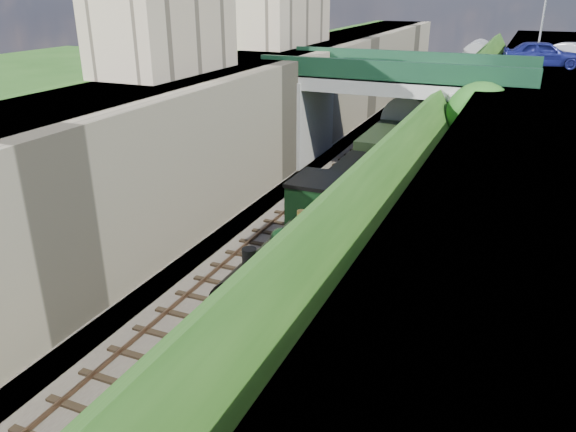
{
  "coord_description": "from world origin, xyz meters",
  "views": [
    {
      "loc": [
        8.15,
        -11.0,
        11.14
      ],
      "look_at": [
        0.0,
        7.88,
        2.71
      ],
      "focal_mm": 35.0,
      "sensor_mm": 36.0,
      "label": 1
    }
  ],
  "objects_px": {
    "car_silver": "(574,54)",
    "tender": "(357,200)",
    "road_bridge": "(404,108)",
    "car_blue": "(543,54)",
    "locomotive": "(299,258)",
    "lamppost": "(545,12)",
    "tree": "(482,119)"
  },
  "relations": [
    {
      "from": "road_bridge",
      "to": "car_silver",
      "type": "relative_size",
      "value": 3.78
    },
    {
      "from": "tender",
      "to": "locomotive",
      "type": "bearing_deg",
      "value": -90.0
    },
    {
      "from": "car_blue",
      "to": "locomotive",
      "type": "relative_size",
      "value": 0.48
    },
    {
      "from": "lamppost",
      "to": "car_blue",
      "type": "relative_size",
      "value": 1.22
    },
    {
      "from": "tree",
      "to": "locomotive",
      "type": "distance_m",
      "value": 15.04
    },
    {
      "from": "road_bridge",
      "to": "car_blue",
      "type": "distance_m",
      "value": 10.07
    },
    {
      "from": "lamppost",
      "to": "car_silver",
      "type": "distance_m",
      "value": 3.49
    },
    {
      "from": "car_silver",
      "to": "road_bridge",
      "type": "bearing_deg",
      "value": 140.83
    },
    {
      "from": "car_silver",
      "to": "locomotive",
      "type": "distance_m",
      "value": 28.14
    },
    {
      "from": "car_blue",
      "to": "locomotive",
      "type": "height_order",
      "value": "car_blue"
    },
    {
      "from": "road_bridge",
      "to": "tree",
      "type": "height_order",
      "value": "road_bridge"
    },
    {
      "from": "car_silver",
      "to": "tender",
      "type": "height_order",
      "value": "car_silver"
    },
    {
      "from": "tree",
      "to": "car_blue",
      "type": "bearing_deg",
      "value": 75.82
    },
    {
      "from": "road_bridge",
      "to": "tree",
      "type": "relative_size",
      "value": 2.42
    },
    {
      "from": "tender",
      "to": "car_silver",
      "type": "bearing_deg",
      "value": 63.94
    },
    {
      "from": "tree",
      "to": "locomotive",
      "type": "height_order",
      "value": "tree"
    },
    {
      "from": "tree",
      "to": "car_silver",
      "type": "bearing_deg",
      "value": 69.79
    },
    {
      "from": "car_blue",
      "to": "road_bridge",
      "type": "bearing_deg",
      "value": 120.81
    },
    {
      "from": "road_bridge",
      "to": "car_silver",
      "type": "distance_m",
      "value": 12.86
    },
    {
      "from": "lamppost",
      "to": "locomotive",
      "type": "xyz_separation_m",
      "value": [
        -6.9,
        -26.53,
        -7.67
      ]
    },
    {
      "from": "locomotive",
      "to": "lamppost",
      "type": "bearing_deg",
      "value": 75.41
    },
    {
      "from": "tender",
      "to": "lamppost",
      "type": "bearing_deg",
      "value": 70.19
    },
    {
      "from": "tree",
      "to": "lamppost",
      "type": "distance_m",
      "value": 13.63
    },
    {
      "from": "lamppost",
      "to": "car_silver",
      "type": "bearing_deg",
      "value": -10.31
    },
    {
      "from": "road_bridge",
      "to": "car_blue",
      "type": "relative_size",
      "value": 3.24
    },
    {
      "from": "car_blue",
      "to": "car_silver",
      "type": "bearing_deg",
      "value": -49.6
    },
    {
      "from": "car_silver",
      "to": "lamppost",
      "type": "bearing_deg",
      "value": 89.28
    },
    {
      "from": "lamppost",
      "to": "locomotive",
      "type": "relative_size",
      "value": 0.59
    },
    {
      "from": "lamppost",
      "to": "tree",
      "type": "bearing_deg",
      "value": -99.93
    },
    {
      "from": "lamppost",
      "to": "car_blue",
      "type": "height_order",
      "value": "lamppost"
    },
    {
      "from": "lamppost",
      "to": "tender",
      "type": "relative_size",
      "value": 1.0
    },
    {
      "from": "tender",
      "to": "car_blue",
      "type": "bearing_deg",
      "value": 66.43
    }
  ]
}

